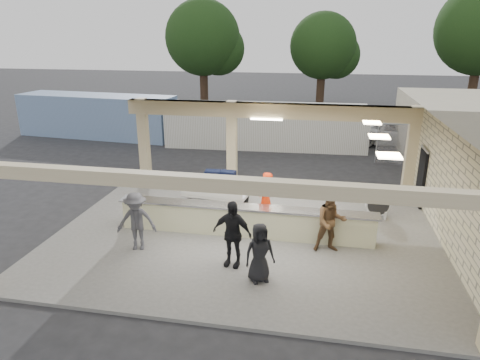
% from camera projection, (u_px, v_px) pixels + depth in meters
% --- Properties ---
extents(ground, '(120.00, 120.00, 0.00)m').
position_uv_depth(ground, '(247.00, 231.00, 14.16)').
color(ground, '#242426').
rests_on(ground, ground).
extents(pavilion, '(12.01, 10.00, 3.55)m').
position_uv_depth(pavilion, '(257.00, 186.00, 14.30)').
color(pavilion, '#64625C').
rests_on(pavilion, ground).
extents(baggage_counter, '(8.20, 0.58, 0.98)m').
position_uv_depth(baggage_counter, '(245.00, 221.00, 13.50)').
color(baggage_counter, beige).
rests_on(baggage_counter, pavilion).
extents(luggage_cart, '(2.50, 1.73, 1.37)m').
position_uv_depth(luggage_cart, '(217.00, 187.00, 15.74)').
color(luggage_cart, white).
rests_on(luggage_cart, pavilion).
extents(drum_fan, '(0.84, 0.45, 0.91)m').
position_uv_depth(drum_fan, '(378.00, 204.00, 14.81)').
color(drum_fan, white).
rests_on(drum_fan, pavilion).
extents(baggage_handler, '(0.61, 0.77, 1.87)m').
position_uv_depth(baggage_handler, '(265.00, 200.00, 14.01)').
color(baggage_handler, '#FC330D').
rests_on(baggage_handler, pavilion).
extents(passenger_a, '(0.98, 0.58, 1.88)m').
position_uv_depth(passenger_a, '(331.00, 221.00, 12.35)').
color(passenger_a, brown).
rests_on(passenger_a, pavilion).
extents(passenger_b, '(1.17, 0.59, 1.90)m').
position_uv_depth(passenger_b, '(232.00, 234.00, 11.58)').
color(passenger_b, black).
rests_on(passenger_b, pavilion).
extents(passenger_c, '(1.21, 0.64, 1.78)m').
position_uv_depth(passenger_c, '(136.00, 221.00, 12.49)').
color(passenger_c, '#47474B').
rests_on(passenger_c, pavilion).
extents(passenger_d, '(0.84, 0.64, 1.59)m').
position_uv_depth(passenger_d, '(260.00, 253.00, 10.89)').
color(passenger_d, black).
rests_on(passenger_d, pavilion).
extents(car_white_a, '(4.79, 2.33, 1.36)m').
position_uv_depth(car_white_a, '(395.00, 133.00, 24.96)').
color(car_white_a, white).
rests_on(car_white_a, ground).
extents(car_dark, '(4.59, 4.52, 1.59)m').
position_uv_depth(car_dark, '(391.00, 126.00, 26.19)').
color(car_dark, black).
rests_on(car_dark, ground).
extents(container_white, '(11.33, 2.71, 2.44)m').
position_uv_depth(container_white, '(265.00, 126.00, 24.26)').
color(container_white, white).
rests_on(container_white, ground).
extents(container_blue, '(10.13, 3.25, 2.59)m').
position_uv_depth(container_blue, '(97.00, 116.00, 26.81)').
color(container_blue, '#748EBA').
rests_on(container_blue, ground).
extents(tree_left, '(6.60, 6.30, 9.00)m').
position_uv_depth(tree_left, '(207.00, 41.00, 36.15)').
color(tree_left, '#382619').
rests_on(tree_left, ground).
extents(tree_mid, '(6.00, 5.60, 8.00)m').
position_uv_depth(tree_mid, '(327.00, 49.00, 36.44)').
color(tree_mid, '#382619').
rests_on(tree_mid, ground).
extents(adjacent_building, '(6.00, 8.00, 3.20)m').
position_uv_depth(adjacent_building, '(470.00, 131.00, 21.26)').
color(adjacent_building, beige).
rests_on(adjacent_building, ground).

